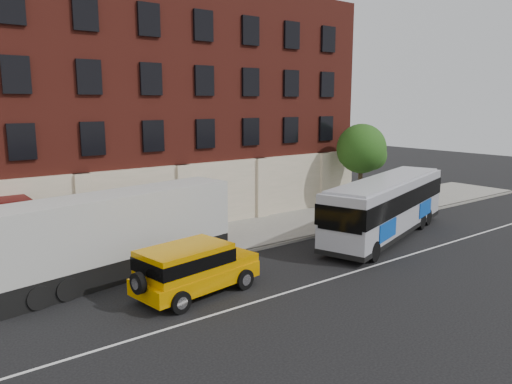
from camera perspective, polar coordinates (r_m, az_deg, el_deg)
ground at (r=21.50m, az=7.32°, el=-11.10°), size 120.00×120.00×0.00m
sidewalk at (r=28.23m, az=-5.65°, el=-5.65°), size 60.00×6.00×0.15m
kerb at (r=25.83m, az=-2.12°, el=-7.13°), size 60.00×0.25×0.15m
lane_line at (r=21.83m, az=6.38°, el=-10.72°), size 60.00×0.12×0.01m
building at (r=34.15m, az=-12.99°, el=9.67°), size 30.00×12.10×15.00m
sign_pole at (r=22.02m, az=-20.91°, el=-7.19°), size 0.30×0.20×2.50m
street_tree at (r=36.58m, az=12.22°, el=4.74°), size 3.60×3.60×6.20m
city_bus at (r=29.80m, az=14.99°, el=-1.43°), size 13.00×6.47×3.50m
yellow_suv at (r=20.43m, az=-7.50°, el=-8.61°), size 5.72×3.07×2.13m
shipping_container at (r=23.30m, az=-15.60°, el=-4.80°), size 11.73×4.30×3.83m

